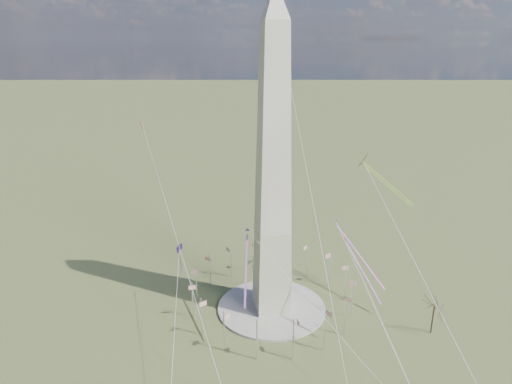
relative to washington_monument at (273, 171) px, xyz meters
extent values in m
plane|color=#4D542A|center=(0.00, 0.00, -47.95)|extent=(2000.00, 2000.00, 0.00)
cylinder|color=#ADA69E|center=(0.00, 0.00, -47.55)|extent=(36.00, 36.00, 0.80)
pyramid|color=silver|center=(0.00, 0.00, 47.85)|extent=(9.90, 9.90, 10.00)
cylinder|color=white|center=(26.00, 0.00, -41.45)|extent=(0.36, 0.36, 13.00)
cube|color=red|center=(26.00, 1.30, -36.15)|extent=(2.40, 0.08, 1.50)
cylinder|color=white|center=(24.02, 9.95, -41.45)|extent=(0.36, 0.36, 13.00)
cube|color=red|center=(23.52, 11.15, -36.15)|extent=(2.25, 0.99, 1.50)
cylinder|color=white|center=(18.38, 18.38, -41.45)|extent=(0.36, 0.36, 13.00)
cube|color=red|center=(17.47, 19.30, -36.15)|extent=(1.75, 1.75, 1.50)
cylinder|color=white|center=(9.95, 24.02, -41.45)|extent=(0.36, 0.36, 13.00)
cube|color=red|center=(8.75, 24.52, -36.15)|extent=(0.99, 2.25, 1.50)
cylinder|color=white|center=(0.00, 26.00, -41.45)|extent=(0.36, 0.36, 13.00)
cube|color=red|center=(-1.30, 26.00, -36.15)|extent=(0.08, 2.40, 1.50)
cylinder|color=white|center=(-9.95, 24.02, -41.45)|extent=(0.36, 0.36, 13.00)
cube|color=red|center=(-11.15, 23.52, -36.15)|extent=(0.99, 2.25, 1.50)
cylinder|color=white|center=(-18.38, 18.38, -41.45)|extent=(0.36, 0.36, 13.00)
cube|color=red|center=(-19.30, 17.47, -36.15)|extent=(1.75, 1.75, 1.50)
cylinder|color=white|center=(-24.02, 9.95, -41.45)|extent=(0.36, 0.36, 13.00)
cube|color=red|center=(-24.52, 8.75, -36.15)|extent=(2.25, 0.99, 1.50)
cylinder|color=white|center=(-26.00, 0.00, -41.45)|extent=(0.36, 0.36, 13.00)
cube|color=red|center=(-26.00, -1.30, -36.15)|extent=(2.40, 0.08, 1.50)
cylinder|color=white|center=(-24.02, -9.95, -41.45)|extent=(0.36, 0.36, 13.00)
cube|color=red|center=(-23.52, -11.15, -36.15)|extent=(2.25, 0.99, 1.50)
cylinder|color=white|center=(-18.38, -18.38, -41.45)|extent=(0.36, 0.36, 13.00)
cube|color=red|center=(-17.47, -19.30, -36.15)|extent=(1.75, 1.75, 1.50)
cylinder|color=white|center=(-9.95, -24.02, -41.45)|extent=(0.36, 0.36, 13.00)
cube|color=red|center=(-8.75, -24.52, -36.15)|extent=(0.99, 2.25, 1.50)
cylinder|color=white|center=(0.00, -26.00, -41.45)|extent=(0.36, 0.36, 13.00)
cube|color=red|center=(1.30, -26.00, -36.15)|extent=(0.08, 2.40, 1.50)
cylinder|color=white|center=(9.95, -24.02, -41.45)|extent=(0.36, 0.36, 13.00)
cube|color=red|center=(11.15, -23.52, -36.15)|extent=(0.99, 2.25, 1.50)
cylinder|color=white|center=(18.38, -18.38, -41.45)|extent=(0.36, 0.36, 13.00)
cube|color=red|center=(19.30, -17.47, -36.15)|extent=(1.75, 1.75, 1.50)
cylinder|color=white|center=(24.02, -9.95, -41.45)|extent=(0.36, 0.36, 13.00)
cube|color=red|center=(24.52, -8.75, -36.15)|extent=(2.25, 0.99, 1.50)
cylinder|color=#3F2E26|center=(45.09, -22.60, -43.21)|extent=(0.44, 0.44, 9.49)
cube|color=yellow|center=(41.69, 5.46, -8.43)|extent=(13.29, 11.27, 11.91)
cube|color=yellow|center=(40.29, 3.80, -8.43)|extent=(13.29, 11.27, 11.91)
cube|color=#481C80|center=(-29.10, 7.02, -26.07)|extent=(1.89, 3.18, 2.76)
cube|color=#FB4327|center=(-29.10, 7.02, -30.64)|extent=(1.31, 3.43, 9.56)
cube|color=#FB4327|center=(21.26, -19.02, -21.12)|extent=(8.20, 18.54, 12.43)
cube|color=#FB4327|center=(-10.43, -10.56, -26.41)|extent=(5.18, 20.73, 13.22)
cube|color=#FB4327|center=(31.95, -0.35, -37.59)|extent=(5.09, 20.47, 13.05)
cube|color=red|center=(-39.42, 41.18, 9.39)|extent=(1.27, 1.88, 1.47)
cube|color=red|center=(-39.42, 41.18, 7.79)|extent=(0.94, 1.17, 3.36)
cube|color=white|center=(16.47, 50.26, 31.61)|extent=(1.73, 1.54, 1.71)
cube|color=white|center=(16.47, 50.26, 29.74)|extent=(0.28, 1.47, 3.92)
camera|label=1|loc=(-31.45, -128.69, 37.98)|focal=32.00mm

